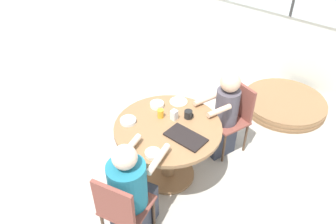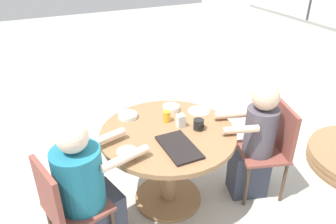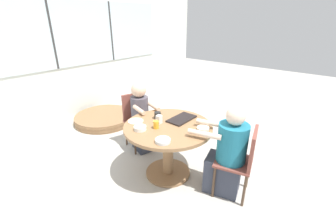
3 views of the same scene
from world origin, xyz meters
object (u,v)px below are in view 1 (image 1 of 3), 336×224
object	(u,v)px
person_man_blue_shirt	(131,195)
bowl_fruit	(128,121)
bowl_cereal	(153,154)
juice_glass	(161,114)
milk_carton_small	(174,115)
bowl_white_shallow	(157,105)
chair_for_man_blue_shirt	(121,207)
coffee_mug	(188,114)
chair_for_woman_green_shirt	(234,112)
person_woman_green_shirt	(224,117)
folded_table_stack	(284,104)

from	to	relation	value
person_man_blue_shirt	bowl_fruit	distance (m)	0.79
person_man_blue_shirt	bowl_cereal	distance (m)	0.41
juice_glass	bowl_cereal	xyz separation A→B (m)	(0.32, -0.46, -0.03)
juice_glass	bowl_fruit	xyz separation A→B (m)	(-0.20, -0.28, -0.03)
person_man_blue_shirt	milk_carton_small	bearing A→B (deg)	89.48
bowl_fruit	bowl_white_shallow	bearing A→B (deg)	83.93
milk_carton_small	bowl_fruit	world-z (taller)	milk_carton_small
juice_glass	bowl_white_shallow	distance (m)	0.20
chair_for_man_blue_shirt	coffee_mug	world-z (taller)	chair_for_man_blue_shirt
chair_for_woman_green_shirt	person_woman_green_shirt	world-z (taller)	person_woman_green_shirt
bowl_white_shallow	chair_for_woman_green_shirt	bearing A→B (deg)	50.81
coffee_mug	bowl_white_shallow	distance (m)	0.39
juice_glass	folded_table_stack	distance (m)	2.21
chair_for_woman_green_shirt	chair_for_man_blue_shirt	bearing A→B (deg)	105.93
person_woman_green_shirt	bowl_fruit	distance (m)	1.14
bowl_cereal	chair_for_woman_green_shirt	bearing A→B (deg)	85.32
coffee_mug	person_woman_green_shirt	bearing A→B (deg)	73.09
chair_for_woman_green_shirt	bowl_cereal	world-z (taller)	chair_for_woman_green_shirt
person_man_blue_shirt	milk_carton_small	world-z (taller)	person_man_blue_shirt
person_woman_green_shirt	bowl_white_shallow	xyz separation A→B (m)	(-0.53, -0.56, 0.23)
folded_table_stack	chair_for_man_blue_shirt	bearing A→B (deg)	-93.99
chair_for_man_blue_shirt	milk_carton_small	size ratio (longest dim) A/B	8.01
bowl_white_shallow	juice_glass	bearing A→B (deg)	-36.66
bowl_fruit	person_man_blue_shirt	bearing A→B (deg)	-43.06
juice_glass	milk_carton_small	bearing A→B (deg)	27.78
folded_table_stack	bowl_fruit	bearing A→B (deg)	-109.16
chair_for_woman_green_shirt	milk_carton_small	xyz separation A→B (m)	(-0.30, -0.76, 0.26)
juice_glass	milk_carton_small	xyz separation A→B (m)	(0.13, 0.07, 0.01)
chair_for_woman_green_shirt	folded_table_stack	distance (m)	1.28
folded_table_stack	milk_carton_small	bearing A→B (deg)	-103.61
juice_glass	milk_carton_small	world-z (taller)	milk_carton_small
chair_for_man_blue_shirt	juice_glass	distance (m)	1.06
bowl_white_shallow	bowl_fruit	size ratio (longest dim) A/B	0.90
chair_for_man_blue_shirt	bowl_fruit	size ratio (longest dim) A/B	5.22
chair_for_woman_green_shirt	juice_glass	world-z (taller)	chair_for_woman_green_shirt
chair_for_woman_green_shirt	person_woman_green_shirt	bearing A→B (deg)	90.00
juice_glass	person_woman_green_shirt	bearing A→B (deg)	60.72
person_man_blue_shirt	bowl_fruit	size ratio (longest dim) A/B	6.68
milk_carton_small	bowl_white_shallow	distance (m)	0.29
person_man_blue_shirt	milk_carton_small	size ratio (longest dim) A/B	10.25
person_woman_green_shirt	bowl_fruit	world-z (taller)	person_woman_green_shirt
chair_for_woman_green_shirt	bowl_white_shallow	xyz separation A→B (m)	(-0.58, -0.71, 0.23)
person_man_blue_shirt	folded_table_stack	distance (m)	2.84
coffee_mug	bowl_white_shallow	xyz separation A→B (m)	(-0.38, -0.07, -0.02)
folded_table_stack	chair_for_woman_green_shirt	bearing A→B (deg)	-98.37
person_man_blue_shirt	bowl_white_shallow	size ratio (longest dim) A/B	7.47
coffee_mug	folded_table_stack	world-z (taller)	coffee_mug
chair_for_man_blue_shirt	bowl_cereal	bearing A→B (deg)	83.57
chair_for_man_blue_shirt	juice_glass	world-z (taller)	chair_for_man_blue_shirt
chair_for_woman_green_shirt	juice_glass	bearing A→B (deg)	79.82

